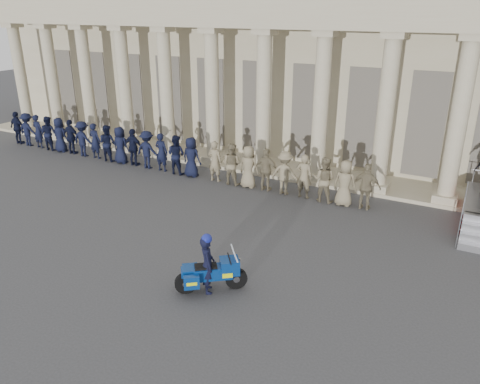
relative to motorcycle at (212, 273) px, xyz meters
name	(u,v)px	position (x,y,z in m)	size (l,w,h in m)	color
ground	(188,255)	(-1.66, 1.27, -0.54)	(90.00, 90.00, 0.00)	#3A3A3C
building	(341,59)	(-1.66, 16.01, 3.98)	(40.00, 12.50, 9.00)	tan
officer_rank	(155,151)	(-7.59, 7.39, 0.36)	(20.35, 0.68, 1.80)	black
motorcycle	(212,273)	(0.00, 0.00, 0.00)	(1.63, 1.41, 1.25)	black
rider	(207,263)	(-0.08, -0.07, 0.31)	(0.67, 0.70, 1.70)	black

